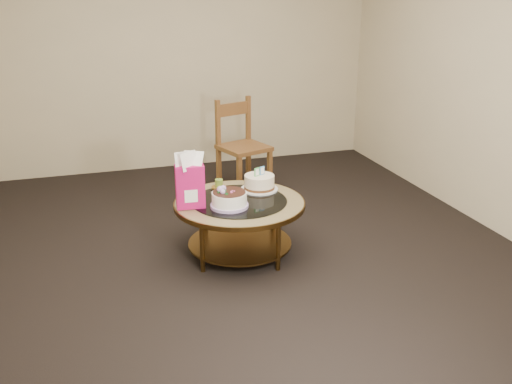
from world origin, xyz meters
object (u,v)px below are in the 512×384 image
object	(u,v)px
cream_cake	(259,183)
gift_bag	(190,180)
dining_chair	(242,146)
decorated_cake	(229,200)
coffee_table	(240,210)

from	to	relation	value
cream_cake	gift_bag	xyz separation A→B (m)	(-0.61, -0.21, 0.15)
dining_chair	cream_cake	bearing A→B (deg)	-118.13
decorated_cake	cream_cake	size ratio (longest dim) A/B	0.95
decorated_cake	coffee_table	bearing A→B (deg)	43.64
gift_bag	dining_chair	xyz separation A→B (m)	(0.81, 1.45, -0.19)
gift_bag	decorated_cake	bearing A→B (deg)	-12.43
coffee_table	gift_bag	bearing A→B (deg)	-177.62
cream_cake	dining_chair	world-z (taller)	dining_chair
coffee_table	cream_cake	size ratio (longest dim) A/B	3.37
coffee_table	decorated_cake	size ratio (longest dim) A/B	3.55
coffee_table	dining_chair	bearing A→B (deg)	73.34
decorated_cake	dining_chair	xyz separation A→B (m)	(0.54, 1.54, -0.03)
cream_cake	gift_bag	bearing A→B (deg)	174.39
coffee_table	gift_bag	distance (m)	0.48
coffee_table	cream_cake	xyz separation A→B (m)	(0.22, 0.19, 0.14)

